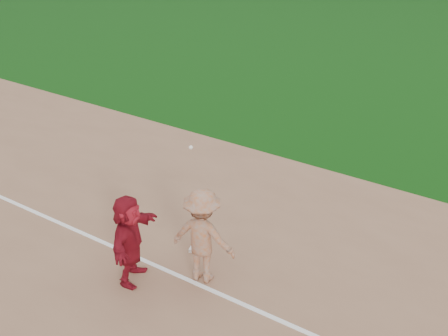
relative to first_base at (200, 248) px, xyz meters
The scene contains 5 objects.
ground 0.33m from the first_base, 150.21° to the right, with size 160.00×160.00×0.00m, color #0D3E0C.
foul_line 1.00m from the first_base, 106.15° to the right, with size 60.00×0.10×0.01m, color white.
first_base is the anchor object (origin of this frame).
base_runner 1.83m from the first_base, 108.95° to the right, with size 1.72×0.55×1.85m, color maroon.
first_base_play 1.33m from the first_base, 49.60° to the right, with size 1.38×0.95×2.59m.
Camera 1 is at (6.11, -7.66, 7.04)m, focal length 45.00 mm.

